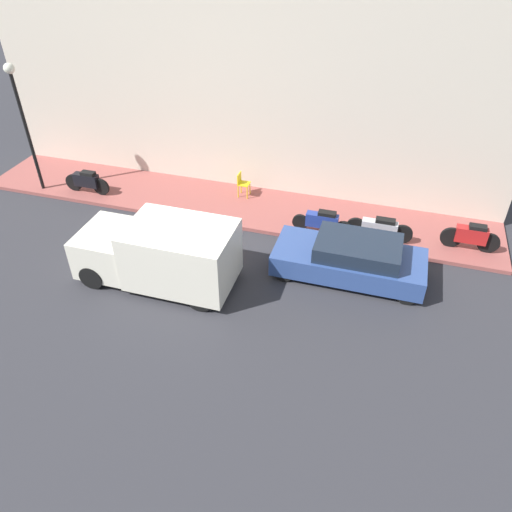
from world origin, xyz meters
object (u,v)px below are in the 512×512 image
object	(u,v)px
parked_car	(351,259)
streetlamp	(20,107)
motorcycle_blue	(322,221)
scooter_silver	(380,228)
delivery_van	(159,253)
motorcycle_red	(471,236)
motorcycle_black	(87,181)
cafe_chair	(242,183)

from	to	relation	value
parked_car	streetlamp	world-z (taller)	streetlamp
motorcycle_blue	scooter_silver	bearing A→B (deg)	-85.82
delivery_van	motorcycle_blue	distance (m)	5.46
delivery_van	motorcycle_red	world-z (taller)	delivery_van
delivery_van	motorcycle_blue	xyz separation A→B (m)	(3.64, -4.05, -0.42)
motorcycle_blue	streetlamp	size ratio (longest dim) A/B	0.43
scooter_silver	motorcycle_black	bearing A→B (deg)	90.04
motorcycle_black	streetlamp	xyz separation A→B (m)	(-0.21, 1.85, 2.67)
parked_car	motorcycle_black	world-z (taller)	parked_car
scooter_silver	cafe_chair	world-z (taller)	cafe_chair
delivery_van	scooter_silver	bearing A→B (deg)	-57.34
motorcycle_red	streetlamp	distance (m)	15.51
motorcycle_black	motorcycle_red	xyz separation A→B (m)	(0.26, -13.43, 0.02)
motorcycle_blue	parked_car	bearing A→B (deg)	-147.31
motorcycle_black	motorcycle_blue	xyz separation A→B (m)	(-0.13, -8.83, -0.04)
delivery_van	motorcycle_black	distance (m)	6.09
motorcycle_red	delivery_van	bearing A→B (deg)	114.93
delivery_van	cafe_chair	size ratio (longest dim) A/B	5.11
parked_car	streetlamp	distance (m)	12.28
delivery_van	scooter_silver	xyz separation A→B (m)	(3.77, -5.89, -0.41)
scooter_silver	motorcycle_red	distance (m)	2.78
motorcycle_black	streetlamp	bearing A→B (deg)	96.55
streetlamp	motorcycle_blue	bearing A→B (deg)	-89.54
scooter_silver	motorcycle_red	size ratio (longest dim) A/B	1.19
parked_car	cafe_chair	world-z (taller)	parked_car
parked_car	motorcycle_black	xyz separation A→B (m)	(1.97, 10.01, -0.01)
cafe_chair	streetlamp	bearing A→B (deg)	102.46
scooter_silver	parked_car	bearing A→B (deg)	161.80
scooter_silver	motorcycle_black	size ratio (longest dim) A/B	1.18
streetlamp	cafe_chair	xyz separation A→B (m)	(1.64, -7.42, -2.60)
delivery_van	motorcycle_red	distance (m)	9.55
motorcycle_blue	cafe_chair	distance (m)	3.61
parked_car	cafe_chair	bearing A→B (deg)	52.58
scooter_silver	motorcycle_black	xyz separation A→B (m)	(-0.01, 10.66, 0.03)
motorcycle_black	streetlamp	size ratio (longest dim) A/B	0.39
delivery_van	streetlamp	xyz separation A→B (m)	(3.55, 6.62, 2.28)
parked_car	motorcycle_red	distance (m)	4.08
motorcycle_red	motorcycle_blue	world-z (taller)	motorcycle_red
motorcycle_red	streetlamp	world-z (taller)	streetlamp
motorcycle_black	streetlamp	distance (m)	3.25
parked_car	motorcycle_black	bearing A→B (deg)	78.86
streetlamp	delivery_van	bearing A→B (deg)	-118.22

